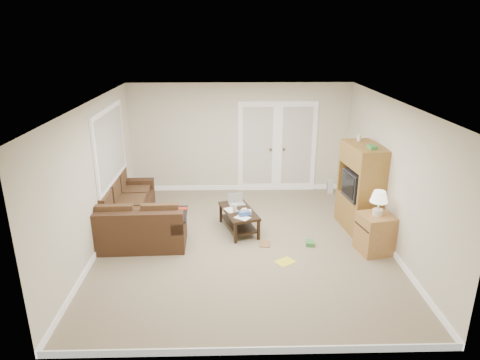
{
  "coord_description": "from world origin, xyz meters",
  "views": [
    {
      "loc": [
        -0.25,
        -6.77,
        3.57
      ],
      "look_at": [
        -0.07,
        0.29,
        1.1
      ],
      "focal_mm": 32.0,
      "sensor_mm": 36.0,
      "label": 1
    }
  ],
  "objects_px": {
    "tv_armoire": "(361,187)",
    "side_cabinet": "(375,230)",
    "coffee_table": "(239,219)",
    "sectional_sofa": "(132,217)"
  },
  "relations": [
    {
      "from": "sectional_sofa",
      "to": "coffee_table",
      "type": "relative_size",
      "value": 2.19
    },
    {
      "from": "tv_armoire",
      "to": "side_cabinet",
      "type": "xyz_separation_m",
      "value": [
        0.0,
        -0.93,
        -0.43
      ]
    },
    {
      "from": "side_cabinet",
      "to": "sectional_sofa",
      "type": "bearing_deg",
      "value": 156.49
    },
    {
      "from": "tv_armoire",
      "to": "side_cabinet",
      "type": "height_order",
      "value": "tv_armoire"
    },
    {
      "from": "coffee_table",
      "to": "tv_armoire",
      "type": "bearing_deg",
      "value": -15.91
    },
    {
      "from": "side_cabinet",
      "to": "coffee_table",
      "type": "bearing_deg",
      "value": 146.79
    },
    {
      "from": "sectional_sofa",
      "to": "coffee_table",
      "type": "xyz_separation_m",
      "value": [
        1.99,
        0.01,
        -0.07
      ]
    },
    {
      "from": "coffee_table",
      "to": "tv_armoire",
      "type": "height_order",
      "value": "tv_armoire"
    },
    {
      "from": "sectional_sofa",
      "to": "side_cabinet",
      "type": "bearing_deg",
      "value": -13.5
    },
    {
      "from": "coffee_table",
      "to": "sectional_sofa",
      "type": "bearing_deg",
      "value": 163.53
    }
  ]
}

